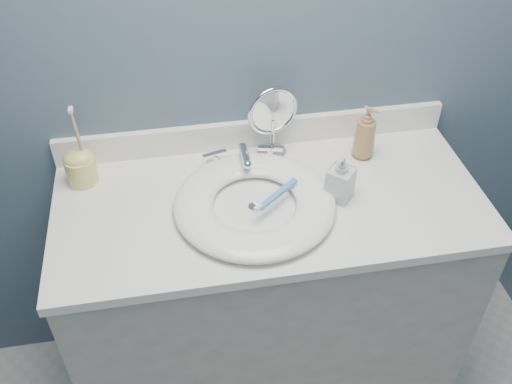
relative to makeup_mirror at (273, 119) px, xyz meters
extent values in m
cube|color=#4A5F6F|center=(-0.05, 0.06, 0.19)|extent=(2.20, 0.02, 2.40)
cube|color=#B7B1A7|center=(-0.05, -0.21, -0.58)|extent=(1.20, 0.55, 0.85)
cube|color=white|center=(-0.05, -0.21, -0.14)|extent=(1.22, 0.57, 0.03)
cube|color=white|center=(-0.05, 0.05, -0.08)|extent=(1.22, 0.02, 0.09)
cylinder|color=silver|center=(-0.10, -0.24, -0.12)|extent=(0.04, 0.04, 0.01)
cube|color=silver|center=(-0.10, -0.03, -0.12)|extent=(0.22, 0.05, 0.01)
cylinder|color=silver|center=(-0.10, -0.03, -0.09)|extent=(0.03, 0.03, 0.06)
cylinder|color=silver|center=(-0.10, -0.08, -0.07)|extent=(0.02, 0.09, 0.02)
sphere|color=silver|center=(-0.10, -0.12, -0.07)|extent=(0.03, 0.03, 0.03)
cylinder|color=silver|center=(-0.18, -0.03, -0.11)|extent=(0.02, 0.02, 0.03)
cube|color=silver|center=(-0.18, -0.03, -0.09)|extent=(0.08, 0.03, 0.01)
cylinder|color=silver|center=(-0.01, -0.03, -0.11)|extent=(0.02, 0.02, 0.03)
cube|color=silver|center=(-0.01, -0.03, -0.09)|extent=(0.08, 0.03, 0.01)
cylinder|color=silver|center=(0.00, 0.00, -0.12)|extent=(0.09, 0.09, 0.01)
cylinder|color=silver|center=(0.00, 0.00, -0.06)|extent=(0.01, 0.01, 0.12)
torus|color=silver|center=(0.00, 0.00, 0.03)|extent=(0.16, 0.05, 0.16)
cylinder|color=white|center=(0.00, 0.00, 0.03)|extent=(0.13, 0.03, 0.13)
imported|color=#A27849|center=(0.27, -0.06, -0.04)|extent=(0.10, 0.10, 0.18)
imported|color=silver|center=(0.15, -0.24, -0.05)|extent=(0.10, 0.10, 0.15)
cylinder|color=#E6D773|center=(-0.57, -0.04, -0.09)|extent=(0.09, 0.09, 0.08)
ellipsoid|color=#E6D773|center=(-0.57, -0.04, -0.04)|extent=(0.09, 0.08, 0.05)
cylinder|color=tan|center=(-0.56, -0.04, 0.03)|extent=(0.02, 0.03, 0.17)
cube|color=white|center=(-0.56, -0.04, 0.12)|extent=(0.01, 0.02, 0.01)
cube|color=#3D92D8|center=(-0.03, -0.24, -0.08)|extent=(0.13, 0.11, 0.01)
cube|color=white|center=(-0.10, -0.30, -0.08)|extent=(0.03, 0.02, 0.01)
camera|label=1|loc=(-0.30, -1.39, 0.95)|focal=40.00mm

